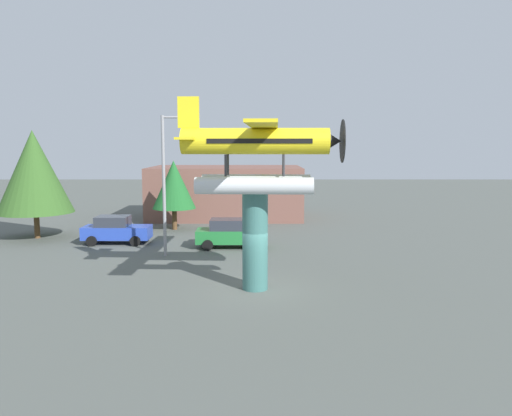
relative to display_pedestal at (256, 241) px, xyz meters
name	(u,v)px	position (x,y,z in m)	size (l,w,h in m)	color
ground_plane	(256,289)	(0.00, 0.00, -2.12)	(140.00, 140.00, 0.00)	#515651
display_pedestal	(256,241)	(0.00, 0.00, 0.00)	(1.10, 1.10, 4.24)	#386B66
floatplane_monument	(259,153)	(0.13, -0.01, 3.79)	(6.95, 10.44, 4.00)	silver
car_near_blue	(117,230)	(-8.85, 10.17, -1.24)	(4.20, 2.02, 1.76)	#2847B7
car_mid_green	(231,233)	(-1.54, 8.88, -1.24)	(4.20, 2.02, 1.76)	#237A38
streetlight_primary	(168,175)	(-4.89, 6.58, 2.43)	(1.84, 0.28, 7.83)	gray
storefront_building	(227,192)	(-2.54, 22.00, 0.07)	(12.81, 7.63, 4.37)	brown
tree_west	(35,172)	(-14.68, 12.01, 2.34)	(4.93, 4.93, 7.21)	brown
tree_east	(175,185)	(-6.00, 15.48, 1.21)	(3.18, 3.18, 5.11)	brown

